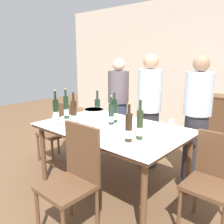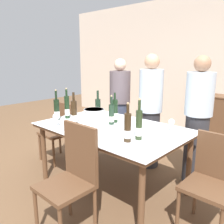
# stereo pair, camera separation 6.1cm
# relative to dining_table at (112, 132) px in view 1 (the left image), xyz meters

# --- Properties ---
(ground_plane) EXTENTS (12.00, 12.00, 0.00)m
(ground_plane) POSITION_rel_dining_table_xyz_m (0.00, 0.00, -0.70)
(ground_plane) COLOR brown
(back_wall) EXTENTS (8.00, 0.10, 2.80)m
(back_wall) POSITION_rel_dining_table_xyz_m (0.00, 2.95, 0.70)
(back_wall) COLOR beige
(back_wall) RESTS_ON ground_plane
(dining_table) EXTENTS (1.72, 1.11, 0.77)m
(dining_table) POSITION_rel_dining_table_xyz_m (0.00, 0.00, 0.00)
(dining_table) COLOR brown
(dining_table) RESTS_ON ground_plane
(ice_bucket) EXTENTS (0.24, 0.24, 0.21)m
(ice_bucket) POSITION_rel_dining_table_xyz_m (-0.16, -0.13, 0.18)
(ice_bucket) COLOR white
(ice_bucket) RESTS_ON dining_table
(wine_bottle_0) EXTENTS (0.07, 0.07, 0.41)m
(wine_bottle_0) POSITION_rel_dining_table_xyz_m (0.48, -0.13, 0.21)
(wine_bottle_0) COLOR #28381E
(wine_bottle_0) RESTS_ON dining_table
(wine_bottle_1) EXTENTS (0.07, 0.07, 0.39)m
(wine_bottle_1) POSITION_rel_dining_table_xyz_m (0.44, -0.26, 0.20)
(wine_bottle_1) COLOR #332314
(wine_bottle_1) RESTS_ON dining_table
(wine_bottle_2) EXTENTS (0.07, 0.07, 0.36)m
(wine_bottle_2) POSITION_rel_dining_table_xyz_m (-0.08, 0.08, 0.19)
(wine_bottle_2) COLOR #1E3323
(wine_bottle_2) RESTS_ON dining_table
(wine_bottle_3) EXTENTS (0.07, 0.07, 0.40)m
(wine_bottle_3) POSITION_rel_dining_table_xyz_m (-0.72, -0.10, 0.21)
(wine_bottle_3) COLOR black
(wine_bottle_3) RESTS_ON dining_table
(wine_bottle_4) EXTENTS (0.07, 0.07, 0.39)m
(wine_bottle_4) POSITION_rel_dining_table_xyz_m (-0.75, -0.24, 0.20)
(wine_bottle_4) COLOR black
(wine_bottle_4) RESTS_ON dining_table
(wine_bottle_5) EXTENTS (0.07, 0.07, 0.39)m
(wine_bottle_5) POSITION_rel_dining_table_xyz_m (-0.30, 0.06, 0.21)
(wine_bottle_5) COLOR #1E3323
(wine_bottle_5) RESTS_ON dining_table
(wine_bottle_6) EXTENTS (0.08, 0.08, 0.37)m
(wine_bottle_6) POSITION_rel_dining_table_xyz_m (-0.12, 0.18, 0.20)
(wine_bottle_6) COLOR black
(wine_bottle_6) RESTS_ON dining_table
(wine_bottle_7) EXTENTS (0.07, 0.07, 0.40)m
(wine_bottle_7) POSITION_rel_dining_table_xyz_m (-0.39, -0.24, 0.21)
(wine_bottle_7) COLOR #332314
(wine_bottle_7) RESTS_ON dining_table
(wine_glass_0) EXTENTS (0.08, 0.08, 0.16)m
(wine_glass_0) POSITION_rel_dining_table_xyz_m (-0.51, -0.42, 0.18)
(wine_glass_0) COLOR white
(wine_glass_0) RESTS_ON dining_table
(wine_glass_1) EXTENTS (0.07, 0.07, 0.14)m
(wine_glass_1) POSITION_rel_dining_table_xyz_m (0.59, 0.31, 0.17)
(wine_glass_1) COLOR white
(wine_glass_1) RESTS_ON dining_table
(wine_glass_2) EXTENTS (0.08, 0.08, 0.15)m
(wine_glass_2) POSITION_rel_dining_table_xyz_m (0.13, -0.46, 0.17)
(wine_glass_2) COLOR white
(wine_glass_2) RESTS_ON dining_table
(chair_left_end) EXTENTS (0.42, 0.42, 0.87)m
(chair_left_end) POSITION_rel_dining_table_xyz_m (-1.15, 0.08, -0.20)
(chair_left_end) COLOR brown
(chair_left_end) RESTS_ON ground_plane
(chair_near_front) EXTENTS (0.42, 0.42, 0.99)m
(chair_near_front) POSITION_rel_dining_table_xyz_m (0.24, -0.78, -0.14)
(chair_near_front) COLOR brown
(chair_near_front) RESTS_ON ground_plane
(chair_right_end) EXTENTS (0.42, 0.42, 0.89)m
(chair_right_end) POSITION_rel_dining_table_xyz_m (1.15, 0.08, -0.18)
(chair_right_end) COLOR brown
(chair_right_end) RESTS_ON ground_plane
(person_host) EXTENTS (0.33, 0.33, 1.54)m
(person_host) POSITION_rel_dining_table_xyz_m (-0.65, 0.89, 0.07)
(person_host) COLOR #383F56
(person_host) RESTS_ON ground_plane
(person_guest_left) EXTENTS (0.33, 0.33, 1.61)m
(person_guest_left) POSITION_rel_dining_table_xyz_m (-0.01, 0.80, 0.11)
(person_guest_left) COLOR #2D2D33
(person_guest_left) RESTS_ON ground_plane
(person_guest_right) EXTENTS (0.33, 0.33, 1.59)m
(person_guest_right) POSITION_rel_dining_table_xyz_m (0.68, 0.81, 0.09)
(person_guest_right) COLOR #2D2D33
(person_guest_right) RESTS_ON ground_plane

